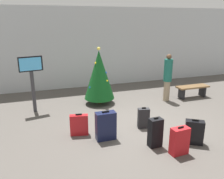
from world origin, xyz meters
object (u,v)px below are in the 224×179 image
suitcase_2 (143,118)px  suitcase_0 (106,126)px  suitcase_1 (179,141)px  suitcase_4 (79,125)px  flight_info_kiosk (32,75)px  suitcase_3 (155,133)px  holiday_tree (99,75)px  traveller_0 (168,76)px  waiting_bench (192,89)px  suitcase_5 (194,132)px

suitcase_2 → suitcase_0: bearing=-166.3°
suitcase_1 → suitcase_4: bearing=140.7°
flight_info_kiosk → suitcase_1: 5.04m
flight_info_kiosk → suitcase_0: (1.74, -2.60, -0.91)m
suitcase_1 → suitcase_2: 1.52m
suitcase_3 → suitcase_4: size_ratio=1.26×
suitcase_0 → holiday_tree: bearing=77.9°
traveller_0 → suitcase_1: 3.83m
waiting_bench → suitcase_1: bearing=-130.7°
holiday_tree → suitcase_3: bearing=-82.1°
traveller_0 → suitcase_2: (-1.89, -1.86, -0.67)m
flight_info_kiosk → waiting_bench: (6.06, -0.44, -0.94)m
waiting_bench → suitcase_3: 4.37m
suitcase_3 → flight_info_kiosk: bearing=129.9°
suitcase_4 → suitcase_5: 3.00m
traveller_0 → holiday_tree: bearing=168.6°
traveller_0 → suitcase_0: size_ratio=2.27×
flight_info_kiosk → suitcase_2: 3.89m
suitcase_3 → suitcase_0: bearing=145.3°
holiday_tree → suitcase_2: size_ratio=3.33×
suitcase_3 → suitcase_5: size_ratio=1.17×
suitcase_0 → traveller_0: bearing=34.7°
suitcase_3 → suitcase_4: bearing=144.5°
waiting_bench → traveller_0: size_ratio=0.74×
traveller_0 → suitcase_0: (-3.12, -2.16, -0.58)m
suitcase_4 → suitcase_1: bearing=-39.3°
holiday_tree → suitcase_1: bearing=-77.7°
holiday_tree → suitcase_4: size_ratio=3.42×
traveller_0 → suitcase_3: 3.61m
suitcase_1 → waiting_bench: bearing=49.3°
flight_info_kiosk → suitcase_5: size_ratio=2.87×
traveller_0 → suitcase_4: 4.16m
waiting_bench → suitcase_0: (-4.32, -2.17, 0.03)m
holiday_tree → flight_info_kiosk: bearing=-178.2°
suitcase_1 → suitcase_3: bearing=127.7°
holiday_tree → suitcase_3: (0.48, -3.41, -0.74)m
flight_info_kiosk → suitcase_1: bearing=-50.3°
flight_info_kiosk → suitcase_0: bearing=-56.3°
waiting_bench → suitcase_4: bearing=-160.9°
flight_info_kiosk → traveller_0: flight_info_kiosk is taller
suitcase_2 → suitcase_1: bearing=-83.0°
traveller_0 → suitcase_4: size_ratio=2.93×
suitcase_2 → suitcase_3: 1.05m
flight_info_kiosk → suitcase_3: bearing=-50.1°
waiting_bench → suitcase_5: suitcase_5 is taller
waiting_bench → holiday_tree: bearing=172.2°
holiday_tree → suitcase_1: size_ratio=3.02×
flight_info_kiosk → suitcase_1: flight_info_kiosk is taller
traveller_0 → suitcase_3: size_ratio=2.33×
suitcase_4 → flight_info_kiosk: bearing=117.7°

